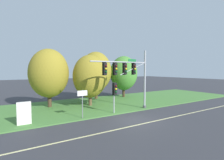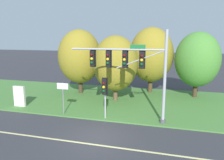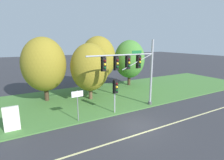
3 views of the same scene
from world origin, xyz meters
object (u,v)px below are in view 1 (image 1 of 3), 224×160
object	(u,v)px
traffic_signal_mast	(129,73)
tree_behind_signpost	(96,71)
tree_nearest_road	(49,73)
tree_mid_verge	(124,73)
info_kiosk	(24,113)
tree_left_of_mast	(90,76)
pedestrian_signal_near_kerb	(115,91)
route_sign_post	(82,99)

from	to	relation	value
traffic_signal_mast	tree_behind_signpost	bearing A→B (deg)	86.14
tree_nearest_road	tree_mid_verge	size ratio (longest dim) A/B	1.04
tree_behind_signpost	info_kiosk	size ratio (longest dim) A/B	3.89
tree_behind_signpost	info_kiosk	world-z (taller)	tree_behind_signpost
traffic_signal_mast	info_kiosk	xyz separation A→B (m)	(-10.48, 0.66, -3.31)
tree_left_of_mast	tree_behind_signpost	size ratio (longest dim) A/B	0.88
pedestrian_signal_near_kerb	tree_left_of_mast	distance (m)	5.29
tree_behind_signpost	pedestrian_signal_near_kerb	bearing A→B (deg)	-105.60
tree_left_of_mast	tree_mid_verge	size ratio (longest dim) A/B	0.94
traffic_signal_mast	tree_behind_signpost	size ratio (longest dim) A/B	0.99
tree_behind_signpost	info_kiosk	bearing A→B (deg)	-142.63
route_sign_post	info_kiosk	bearing A→B (deg)	170.50
pedestrian_signal_near_kerb	tree_nearest_road	bearing A→B (deg)	125.79
tree_mid_verge	info_kiosk	bearing A→B (deg)	-154.28
tree_nearest_road	info_kiosk	size ratio (longest dim) A/B	3.75
route_sign_post	tree_mid_verge	bearing A→B (deg)	37.56
tree_left_of_mast	info_kiosk	size ratio (longest dim) A/B	3.40
tree_nearest_road	tree_left_of_mast	size ratio (longest dim) A/B	1.10
tree_left_of_mast	info_kiosk	xyz separation A→B (m)	(-8.04, -4.17, -2.79)
route_sign_post	tree_behind_signpost	world-z (taller)	tree_behind_signpost
route_sign_post	tree_mid_verge	xyz separation A→B (m)	(11.02, 8.47, 2.17)
tree_left_of_mast	info_kiosk	bearing A→B (deg)	-152.56
info_kiosk	traffic_signal_mast	bearing A→B (deg)	-3.62
tree_mid_verge	route_sign_post	bearing A→B (deg)	-142.44
tree_left_of_mast	pedestrian_signal_near_kerb	bearing A→B (deg)	-85.11
traffic_signal_mast	route_sign_post	xyz separation A→B (m)	(-5.60, -0.15, -2.44)
tree_nearest_road	tree_left_of_mast	distance (m)	5.00
traffic_signal_mast	tree_mid_verge	distance (m)	9.93
tree_left_of_mast	tree_mid_verge	xyz separation A→B (m)	(7.86, 3.48, 0.25)
route_sign_post	tree_behind_signpost	distance (m)	11.45
pedestrian_signal_near_kerb	tree_nearest_road	xyz separation A→B (m)	(-5.04, 6.99, 1.77)
tree_nearest_road	tree_left_of_mast	bearing A→B (deg)	-22.45
pedestrian_signal_near_kerb	route_sign_post	distance (m)	3.64
traffic_signal_mast	tree_left_of_mast	world-z (taller)	traffic_signal_mast
tree_behind_signpost	info_kiosk	xyz separation A→B (m)	(-11.09, -8.47, -3.37)
tree_nearest_road	tree_behind_signpost	bearing A→B (deg)	17.36
traffic_signal_mast	tree_mid_verge	bearing A→B (deg)	56.92
traffic_signal_mast	pedestrian_signal_near_kerb	size ratio (longest dim) A/B	2.26
route_sign_post	tree_left_of_mast	xyz separation A→B (m)	(3.16, 4.99, 1.92)
route_sign_post	tree_nearest_road	distance (m)	7.42
route_sign_post	tree_nearest_road	size ratio (longest dim) A/B	0.38
route_sign_post	tree_left_of_mast	bearing A→B (deg)	57.66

